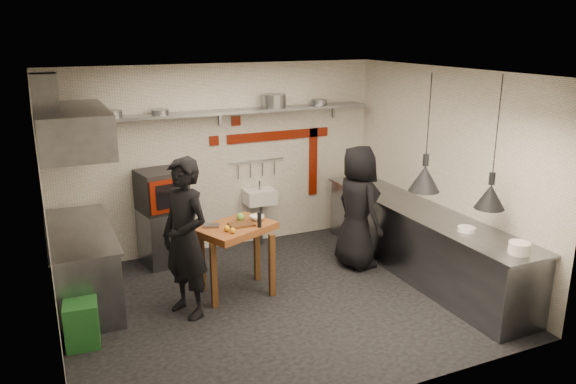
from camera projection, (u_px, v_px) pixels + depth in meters
name	position (u px, v px, depth m)	size (l,w,h in m)	color
floor	(276.00, 302.00, 6.99)	(5.00, 5.00, 0.00)	black
ceiling	(275.00, 73.00, 6.21)	(5.00, 5.00, 0.00)	beige
wall_back	(221.00, 158.00, 8.44)	(5.00, 0.04, 2.80)	silver
wall_front	(373.00, 258.00, 4.76)	(5.00, 0.04, 2.80)	silver
wall_left	(46.00, 223.00, 5.61)	(0.04, 4.20, 2.80)	silver
wall_right	(445.00, 173.00, 7.59)	(0.04, 4.20, 2.80)	silver
red_band_horiz	(279.00, 135.00, 8.72)	(1.70, 0.02, 0.14)	#641204
red_band_vert	(313.00, 162.00, 9.09)	(0.14, 0.02, 1.10)	#641204
red_tile_a	(236.00, 121.00, 8.37)	(0.14, 0.02, 0.14)	#641204
red_tile_b	(214.00, 141.00, 8.30)	(0.14, 0.02, 0.14)	#641204
back_shelf	(223.00, 112.00, 8.08)	(4.60, 0.34, 0.04)	slate
shelf_bracket_left	(84.00, 126.00, 7.48)	(0.04, 0.06, 0.24)	slate
shelf_bracket_mid	(220.00, 118.00, 8.24)	(0.04, 0.06, 0.24)	slate
shelf_bracket_right	(333.00, 110.00, 8.99)	(0.04, 0.06, 0.24)	slate
pan_far_left	(112.00, 114.00, 7.45)	(0.27, 0.27, 0.09)	slate
pan_mid_left	(160.00, 112.00, 7.70)	(0.25, 0.25, 0.07)	slate
stock_pot	(274.00, 101.00, 8.36)	(0.35, 0.35, 0.20)	slate
pan_right	(319.00, 102.00, 8.68)	(0.25, 0.25, 0.08)	slate
oven_stand	(165.00, 236.00, 8.07)	(0.62, 0.56, 0.80)	slate
combi_oven	(161.00, 190.00, 7.88)	(0.61, 0.57, 0.58)	black
oven_door	(167.00, 196.00, 7.60)	(0.48, 0.03, 0.46)	#641204
oven_glass	(170.00, 196.00, 7.61)	(0.40, 0.02, 0.34)	black
hand_sink	(260.00, 197.00, 8.67)	(0.46, 0.34, 0.22)	silver
sink_tap	(260.00, 185.00, 8.62)	(0.03, 0.03, 0.14)	slate
sink_drain	(261.00, 224.00, 8.76)	(0.06, 0.06, 0.66)	slate
utensil_rail	(256.00, 161.00, 8.64)	(0.02, 0.02, 0.90)	slate
counter_right	(420.00, 242.00, 7.72)	(0.70, 3.80, 0.90)	slate
counter_right_top	(422.00, 210.00, 7.59)	(0.76, 3.90, 0.03)	slate
plate_stack	(519.00, 248.00, 6.05)	(0.23, 0.23, 0.13)	silver
small_bowl_right	(466.00, 229.00, 6.75)	(0.21, 0.21, 0.05)	silver
counter_left	(83.00, 266.00, 6.93)	(0.70, 1.90, 0.90)	slate
counter_left_top	(79.00, 231.00, 6.80)	(0.76, 2.00, 0.03)	slate
extractor_hood	(73.00, 130.00, 6.48)	(0.78, 1.60, 0.50)	slate
hood_duct	(45.00, 96.00, 6.27)	(0.28, 0.28, 0.50)	slate
green_bin	(82.00, 324.00, 5.97)	(0.34, 0.34, 0.50)	#1C5922
prep_table	(236.00, 259.00, 7.11)	(0.92, 0.64, 0.92)	brown
cutting_board	(241.00, 224.00, 6.98)	(0.31, 0.22, 0.03)	#523117
pepper_mill	(259.00, 219.00, 6.89)	(0.05, 0.05, 0.20)	black
lemon_a	(227.00, 228.00, 6.76)	(0.07, 0.07, 0.07)	gold
lemon_b	(233.00, 230.00, 6.69)	(0.07, 0.07, 0.07)	gold
veg_ball	(240.00, 217.00, 7.13)	(0.11, 0.11, 0.11)	olive
steel_tray	(211.00, 226.00, 6.93)	(0.20, 0.13, 0.03)	slate
bowl	(257.00, 218.00, 7.17)	(0.19, 0.19, 0.06)	silver
heat_lamp_near	(428.00, 134.00, 6.45)	(0.37, 0.37, 1.37)	black
heat_lamp_far	(496.00, 144.00, 6.30)	(0.35, 0.35, 1.54)	black
chef_left	(185.00, 238.00, 6.45)	(0.69, 0.46, 1.90)	black
chef_right	(358.00, 207.00, 7.84)	(0.85, 0.56, 1.75)	black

